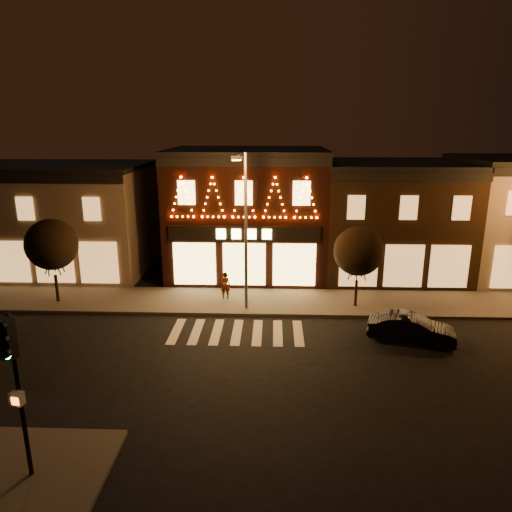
# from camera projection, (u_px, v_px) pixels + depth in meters

# --- Properties ---
(ground) EXTENTS (120.00, 120.00, 0.00)m
(ground) POSITION_uv_depth(u_px,v_px,m) (230.00, 374.00, 19.32)
(ground) COLOR black
(ground) RESTS_ON ground
(sidewalk_far) EXTENTS (44.00, 4.00, 0.15)m
(sidewalk_far) POSITION_uv_depth(u_px,v_px,m) (277.00, 302.00, 26.93)
(sidewalk_far) COLOR #47423D
(sidewalk_far) RESTS_ON ground
(building_left) EXTENTS (12.20, 8.28, 7.30)m
(building_left) POSITION_uv_depth(u_px,v_px,m) (58.00, 218.00, 32.27)
(building_left) COLOR #756553
(building_left) RESTS_ON ground
(building_pulp) EXTENTS (10.20, 8.34, 8.30)m
(building_pulp) POSITION_uv_depth(u_px,v_px,m) (248.00, 212.00, 31.64)
(building_pulp) COLOR black
(building_pulp) RESTS_ON ground
(building_right_a) EXTENTS (9.20, 8.28, 7.50)m
(building_right_a) POSITION_uv_depth(u_px,v_px,m) (390.00, 219.00, 31.42)
(building_right_a) COLOR #352212
(building_right_a) RESTS_ON ground
(traffic_signal_near) EXTENTS (0.40, 0.52, 4.96)m
(traffic_signal_near) POSITION_uv_depth(u_px,v_px,m) (13.00, 367.00, 12.50)
(traffic_signal_near) COLOR black
(traffic_signal_near) RESTS_ON sidewalk_near
(streetlamp_mid) EXTENTS (0.69, 1.91, 8.34)m
(streetlamp_mid) POSITION_uv_depth(u_px,v_px,m) (245.00, 221.00, 24.30)
(streetlamp_mid) COLOR #59595E
(streetlamp_mid) RESTS_ON sidewalk_far
(tree_left) EXTENTS (2.83, 2.83, 4.73)m
(tree_left) POSITION_uv_depth(u_px,v_px,m) (52.00, 245.00, 25.93)
(tree_left) COLOR black
(tree_left) RESTS_ON sidewalk_far
(tree_right) EXTENTS (2.66, 2.66, 4.45)m
(tree_right) POSITION_uv_depth(u_px,v_px,m) (358.00, 251.00, 25.31)
(tree_right) COLOR black
(tree_right) RESTS_ON sidewalk_far
(dark_sedan) EXTENTS (4.19, 2.42, 1.30)m
(dark_sedan) POSITION_uv_depth(u_px,v_px,m) (411.00, 329.00, 22.02)
(dark_sedan) COLOR black
(dark_sedan) RESTS_ON ground
(pedestrian) EXTENTS (0.61, 0.43, 1.58)m
(pedestrian) POSITION_uv_depth(u_px,v_px,m) (225.00, 285.00, 27.01)
(pedestrian) COLOR gray
(pedestrian) RESTS_ON sidewalk_far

